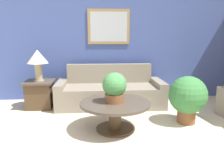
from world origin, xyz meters
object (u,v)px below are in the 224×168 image
couch_main (110,92)px  coffee_table (115,110)px  table_lamp (38,59)px  potted_plant_on_table (115,87)px  side_table (40,94)px  potted_plant_floor (188,97)px

couch_main → coffee_table: size_ratio=2.04×
table_lamp → potted_plant_on_table: size_ratio=1.38×
coffee_table → potted_plant_on_table: size_ratio=2.37×
side_table → potted_plant_on_table: (1.44, -1.23, 0.41)m
potted_plant_on_table → table_lamp: bearing=139.5°
table_lamp → couch_main: bearing=1.8°
coffee_table → table_lamp: table_lamp is taller
coffee_table → table_lamp: (-1.45, 1.23, 0.68)m
side_table → potted_plant_on_table: bearing=-40.5°
potted_plant_floor → table_lamp: bearing=159.0°
couch_main → potted_plant_on_table: bearing=-90.7°
table_lamp → potted_plant_floor: 2.93m
table_lamp → coffee_table: bearing=-40.3°
potted_plant_floor → coffee_table: bearing=-170.9°
couch_main → side_table: couch_main is taller
potted_plant_on_table → couch_main: bearing=89.3°
coffee_table → side_table: bearing=139.7°
potted_plant_on_table → potted_plant_floor: potted_plant_on_table is taller
coffee_table → table_lamp: size_ratio=1.72×
couch_main → potted_plant_on_table: (-0.02, -1.28, 0.41)m
couch_main → coffee_table: 1.27m
coffee_table → potted_plant_on_table: 0.36m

